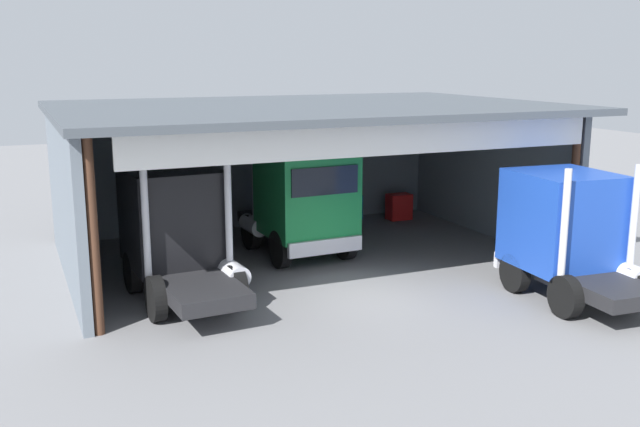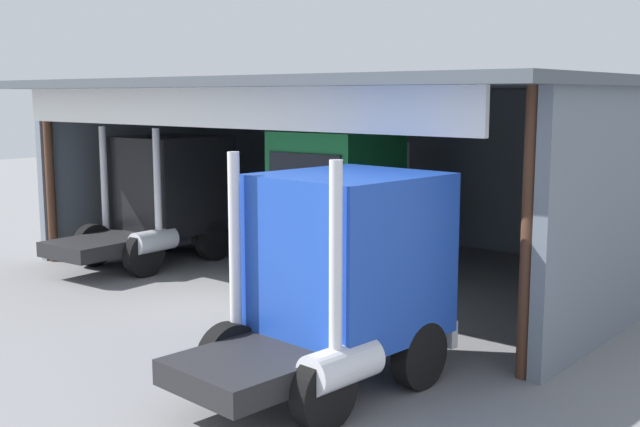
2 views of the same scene
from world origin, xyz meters
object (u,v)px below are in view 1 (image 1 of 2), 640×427
at_px(truck_green_center_left_bay, 302,198).
at_px(truck_blue_right_bay, 567,231).
at_px(oil_drum, 356,207).
at_px(tool_cart, 399,207).
at_px(truck_black_center_right_bay, 177,230).

xyz_separation_m(truck_green_center_left_bay, truck_blue_right_bay, (4.92, -6.24, -0.14)).
bearing_deg(truck_blue_right_bay, oil_drum, 99.06).
height_order(truck_blue_right_bay, tool_cart, truck_blue_right_bay).
distance_m(truck_blue_right_bay, oil_drum, 10.65).
xyz_separation_m(truck_black_center_right_bay, truck_blue_right_bay, (9.31, -4.09, -0.03)).
distance_m(truck_black_center_right_bay, truck_blue_right_bay, 10.17).
distance_m(truck_black_center_right_bay, tool_cart, 11.52).
xyz_separation_m(truck_blue_right_bay, oil_drum, (-0.92, 10.53, -1.29)).
relative_size(truck_green_center_left_bay, truck_blue_right_bay, 1.14).
distance_m(truck_green_center_left_bay, tool_cart, 6.72).
height_order(truck_blue_right_bay, oil_drum, truck_blue_right_bay).
height_order(truck_black_center_right_bay, truck_green_center_left_bay, truck_black_center_right_bay).
relative_size(truck_blue_right_bay, oil_drum, 4.91).
relative_size(truck_green_center_left_bay, oil_drum, 5.59).
xyz_separation_m(truck_green_center_left_bay, oil_drum, (4.00, 4.29, -1.43)).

